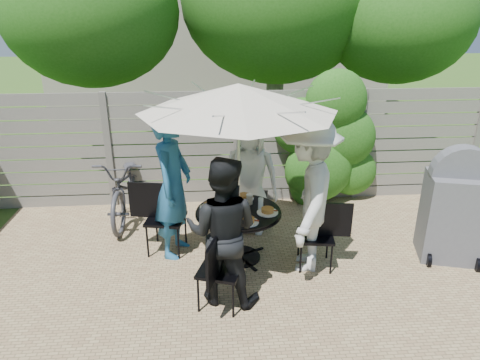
{
  "coord_description": "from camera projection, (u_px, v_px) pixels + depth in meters",
  "views": [
    {
      "loc": [
        -0.49,
        -3.52,
        2.93
      ],
      "look_at": [
        -0.08,
        1.41,
        1.0
      ],
      "focal_mm": 32.0,
      "sensor_mm": 36.0,
      "label": 1
    }
  ],
  "objects": [
    {
      "name": "backyard_envelope",
      "position": [
        221.0,
        25.0,
        12.98
      ],
      "size": [
        60.0,
        60.0,
        5.0
      ],
      "color": "#34591C",
      "rests_on": "ground"
    },
    {
      "name": "patio_table",
      "position": [
        238.0,
        225.0,
        5.31
      ],
      "size": [
        1.28,
        1.28,
        0.68
      ],
      "rotation": [
        0.0,
        0.0,
        -0.28
      ],
      "color": "black",
      "rests_on": "ground"
    },
    {
      "name": "umbrella",
      "position": [
        238.0,
        98.0,
        4.73
      ],
      "size": [
        2.83,
        2.83,
        2.22
      ],
      "rotation": [
        0.0,
        0.0,
        -0.28
      ],
      "color": "silver",
      "rests_on": "ground"
    },
    {
      "name": "chair_back",
      "position": [
        251.0,
        207.0,
        6.26
      ],
      "size": [
        0.53,
        0.71,
        0.93
      ],
      "rotation": [
        0.0,
        0.0,
        4.5
      ],
      "color": "black",
      "rests_on": "ground"
    },
    {
      "name": "person_back",
      "position": [
        250.0,
        176.0,
        5.94
      ],
      "size": [
        0.92,
        0.73,
        1.65
      ],
      "primitive_type": "imported",
      "rotation": [
        0.0,
        0.0,
        6.0
      ],
      "color": "silver",
      "rests_on": "ground"
    },
    {
      "name": "chair_left",
      "position": [
        166.0,
        231.0,
        5.55
      ],
      "size": [
        0.73,
        0.54,
        0.96
      ],
      "rotation": [
        0.0,
        0.0,
        6.09
      ],
      "color": "black",
      "rests_on": "ground"
    },
    {
      "name": "person_left",
      "position": [
        173.0,
        186.0,
        5.29
      ],
      "size": [
        0.62,
        0.78,
        1.87
      ],
      "primitive_type": "imported",
      "rotation": [
        0.0,
        0.0,
        7.58
      ],
      "color": "#205D8D",
      "rests_on": "ground"
    },
    {
      "name": "chair_front",
      "position": [
        220.0,
        284.0,
        4.5
      ],
      "size": [
        0.55,
        0.69,
        0.9
      ],
      "rotation": [
        0.0,
        0.0,
        1.25
      ],
      "color": "black",
      "rests_on": "ground"
    },
    {
      "name": "person_front",
      "position": [
        222.0,
        232.0,
        4.42
      ],
      "size": [
        0.94,
        0.82,
        1.64
      ],
      "primitive_type": "imported",
      "rotation": [
        0.0,
        0.0,
        2.86
      ],
      "color": "black",
      "rests_on": "ground"
    },
    {
      "name": "chair_right",
      "position": [
        316.0,
        248.0,
        5.21
      ],
      "size": [
        0.65,
        0.47,
        0.87
      ],
      "rotation": [
        0.0,
        0.0,
        3.0
      ],
      "color": "black",
      "rests_on": "ground"
    },
    {
      "name": "person_right",
      "position": [
        308.0,
        195.0,
        4.98
      ],
      "size": [
        1.02,
        1.38,
        1.9
      ],
      "primitive_type": "imported",
      "rotation": [
        0.0,
        0.0,
        4.43
      ],
      "color": "silver",
      "rests_on": "ground"
    },
    {
      "name": "plate_back",
      "position": [
        244.0,
        197.0,
        5.55
      ],
      "size": [
        0.26,
        0.26,
        0.06
      ],
      "color": "white",
      "rests_on": "patio_table"
    },
    {
      "name": "plate_left",
      "position": [
        210.0,
        206.0,
        5.29
      ],
      "size": [
        0.26,
        0.26,
        0.06
      ],
      "color": "white",
      "rests_on": "patio_table"
    },
    {
      "name": "plate_front",
      "position": [
        232.0,
        222.0,
        4.9
      ],
      "size": [
        0.26,
        0.26,
        0.06
      ],
      "color": "white",
      "rests_on": "patio_table"
    },
    {
      "name": "plate_right",
      "position": [
        268.0,
        211.0,
        5.16
      ],
      "size": [
        0.26,
        0.26,
        0.06
      ],
      "color": "white",
      "rests_on": "patio_table"
    },
    {
      "name": "plate_extra",
      "position": [
        249.0,
        221.0,
        4.92
      ],
      "size": [
        0.24,
        0.24,
        0.06
      ],
      "color": "white",
      "rests_on": "patio_table"
    },
    {
      "name": "glass_back",
      "position": [
        234.0,
        196.0,
        5.46
      ],
      "size": [
        0.07,
        0.07,
        0.14
      ],
      "primitive_type": "cylinder",
      "color": "silver",
      "rests_on": "patio_table"
    },
    {
      "name": "glass_left",
      "position": [
        216.0,
        207.0,
        5.16
      ],
      "size": [
        0.07,
        0.07,
        0.14
      ],
      "primitive_type": "cylinder",
      "color": "silver",
      "rests_on": "patio_table"
    },
    {
      "name": "glass_front",
      "position": [
        243.0,
        215.0,
        4.95
      ],
      "size": [
        0.07,
        0.07,
        0.14
      ],
      "primitive_type": "cylinder",
      "color": "silver",
      "rests_on": "patio_table"
    },
    {
      "name": "glass_right",
      "position": [
        261.0,
        203.0,
        5.26
      ],
      "size": [
        0.07,
        0.07,
        0.14
      ],
      "primitive_type": "cylinder",
      "color": "silver",
      "rests_on": "patio_table"
    },
    {
      "name": "syrup_jug",
      "position": [
        234.0,
        202.0,
        5.26
      ],
      "size": [
        0.09,
        0.09,
        0.16
      ],
      "primitive_type": "cylinder",
      "color": "#59280C",
      "rests_on": "patio_table"
    },
    {
      "name": "coffee_cup",
      "position": [
        250.0,
        199.0,
        5.39
      ],
      "size": [
        0.08,
        0.08,
        0.12
      ],
      "primitive_type": "cylinder",
      "color": "#C6B293",
      "rests_on": "patio_table"
    },
    {
      "name": "bicycle",
      "position": [
        128.0,
        185.0,
        6.47
      ],
      "size": [
        0.77,
        1.96,
        1.01
      ],
      "primitive_type": "imported",
      "rotation": [
        0.0,
        0.0,
        -0.05
      ],
      "color": "#333338",
      "rests_on": "ground"
    },
    {
      "name": "bbq_grill",
      "position": [
        455.0,
        209.0,
        5.27
      ],
      "size": [
        0.85,
        0.74,
        1.49
      ],
      "rotation": [
        0.0,
        0.0,
        -0.28
      ],
      "color": "#57575C",
      "rests_on": "ground"
    }
  ]
}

